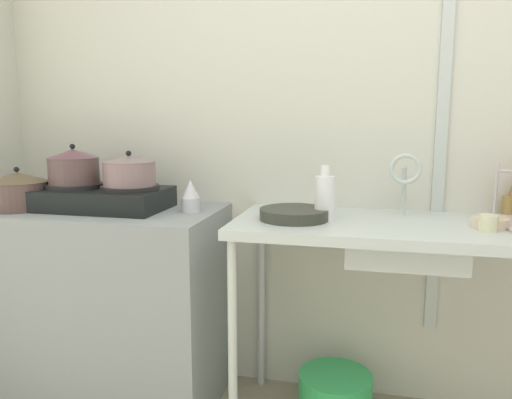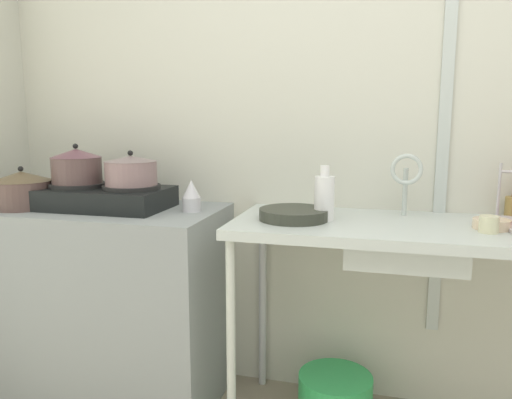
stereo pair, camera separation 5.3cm
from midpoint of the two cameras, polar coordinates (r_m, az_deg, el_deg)
The scene contains 17 objects.
wall_back at distance 2.28m, azimuth 14.68°, elevation 6.70°, with size 4.55×0.10×2.41m, color beige.
wall_metal_strip at distance 2.23m, azimuth 20.34°, elevation 9.47°, with size 0.05×0.01×1.93m, color #B5BFBA.
counter_concrete at distance 2.44m, azimuth -17.91°, elevation -11.46°, with size 1.08×0.58×0.90m, color gray.
counter_sink at distance 2.00m, azimuth 17.26°, elevation -4.76°, with size 1.42×0.58×0.90m.
stove at distance 2.31m, azimuth -18.14°, elevation 0.24°, with size 0.57×0.34×0.11m.
pot_on_left_burner at distance 2.36m, azimuth -21.16°, elevation 3.64°, with size 0.23×0.23×0.18m.
pot_on_right_burner at distance 2.22m, azimuth -15.26°, elevation 3.27°, with size 0.23×0.23×0.15m.
pot_beside_stove at distance 2.44m, azimuth -26.61°, elevation 0.94°, with size 0.26×0.26×0.19m.
percolator at distance 2.14m, azimuth -8.35°, elevation 0.35°, with size 0.08×0.08×0.14m.
sink_basin at distance 1.98m, azimuth 16.22°, elevation -4.85°, with size 0.44×0.34×0.15m, color #B5BFBA.
faucet at distance 2.09m, azimuth 16.34°, elevation 2.89°, with size 0.13×0.07×0.26m.
frying_pan at distance 1.97m, azimuth 3.71°, elevation -1.71°, with size 0.28×0.28×0.04m, color #31342A.
cup_by_rack at distance 1.94m, azimuth 24.80°, elevation -2.51°, with size 0.07×0.07×0.06m, color beige.
small_bowl_on_drainboard at distance 2.01m, azimuth 25.01°, elevation -2.47°, with size 0.13×0.13×0.04m, color beige.
bottle_by_sink at distance 1.96m, azimuth 7.26°, elevation 0.31°, with size 0.08×0.08×0.22m.
utensil_jar at distance 2.27m, azimuth 26.95°, elevation -0.61°, with size 0.06×0.06×0.20m.
bucket_on_floor at distance 2.30m, azimuth 8.52°, elevation -21.91°, with size 0.32×0.32×0.21m, color green.
Camera 1 is at (-0.07, -0.70, 1.30)m, focal length 34.21 mm.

